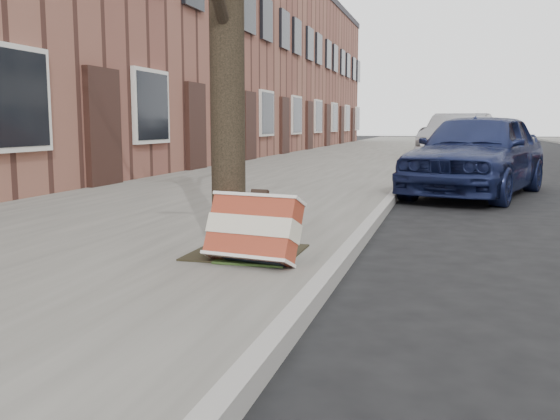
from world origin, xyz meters
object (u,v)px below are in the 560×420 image
(suitcase_red, at_px, (254,229))
(car_near_front, at_px, (477,153))
(suitcase_navy, at_px, (258,237))
(car_near_mid, at_px, (459,138))

(suitcase_red, distance_m, car_near_front, 6.55)
(suitcase_navy, bearing_deg, car_near_mid, 95.55)
(suitcase_navy, xyz_separation_m, car_near_front, (1.77, 6.30, 0.36))
(car_near_front, distance_m, car_near_mid, 9.33)
(car_near_mid, bearing_deg, suitcase_navy, -84.03)
(suitcase_red, distance_m, suitcase_navy, 0.07)
(suitcase_red, distance_m, car_near_mid, 15.71)
(suitcase_red, relative_size, suitcase_navy, 1.30)
(suitcase_red, bearing_deg, car_near_mid, 94.47)
(suitcase_red, bearing_deg, suitcase_navy, 0.63)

